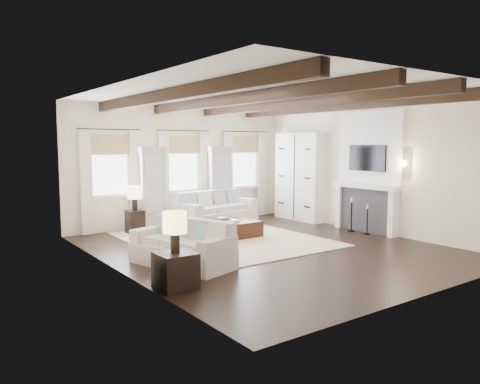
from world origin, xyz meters
TOP-DOWN VIEW (x-y plane):
  - ground at (0.00, 0.00)m, footprint 7.50×7.50m
  - room_shell at (0.75, 0.90)m, footprint 6.54×7.54m
  - area_rug at (-0.29, 1.32)m, footprint 3.86×4.55m
  - sofa_back at (0.52, 2.90)m, footprint 2.30×1.29m
  - sofa_left at (-2.11, -0.17)m, footprint 1.39×2.10m
  - ottoman at (-0.10, 1.41)m, footprint 1.47×0.92m
  - tray at (-0.12, 1.39)m, footprint 0.50×0.38m
  - book_lower at (-0.19, 1.43)m, footprint 0.26×0.20m
  - book_upper at (-0.20, 1.45)m, footprint 0.22×0.17m
  - side_table_front at (-2.90, -1.32)m, footprint 0.56×0.56m
  - lamp_front at (-2.90, -1.32)m, footprint 0.37×0.37m
  - side_table_back at (-1.66, 3.13)m, footprint 0.38×0.38m
  - lamp_back at (-1.66, 3.13)m, footprint 0.35×0.35m
  - candlestick_near at (2.90, -0.24)m, footprint 0.15×0.15m
  - candlestick_far at (2.90, 0.26)m, footprint 0.17×0.17m

SIDE VIEW (x-z plane):
  - ground at x=0.00m, z-range 0.00..0.00m
  - area_rug at x=-0.29m, z-range 0.00..0.02m
  - ottoman at x=-0.10m, z-range 0.00..0.39m
  - side_table_front at x=-2.90m, z-range 0.00..0.56m
  - side_table_back at x=-1.66m, z-range 0.00..0.58m
  - candlestick_near at x=2.90m, z-range -0.06..0.67m
  - sofa_left at x=-2.11m, z-range -0.08..0.75m
  - candlestick_far at x=2.90m, z-range -0.07..0.77m
  - sofa_back at x=0.52m, z-range -0.09..0.84m
  - tray at x=-0.12m, z-range 0.39..0.43m
  - book_lower at x=-0.19m, z-range 0.43..0.47m
  - book_upper at x=-0.20m, z-range 0.47..0.50m
  - lamp_back at x=-1.66m, z-range 0.68..1.28m
  - lamp_front at x=-2.90m, z-range 0.67..1.30m
  - room_shell at x=0.75m, z-range 0.28..3.50m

